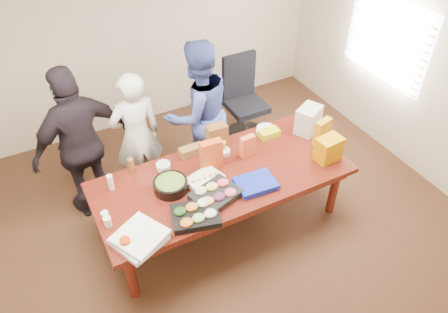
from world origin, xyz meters
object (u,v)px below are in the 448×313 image
sheet_cake (205,180)px  salad_bowl (171,185)px  conference_table (223,200)px  person_right (198,113)px  person_center (137,136)px  office_chair (246,103)px

sheet_cake → salad_bowl: salad_bowl is taller
conference_table → salad_bowl: 0.73m
conference_table → person_right: person_right is taller
conference_table → salad_bowl: bearing=173.7°
salad_bowl → person_right: bearing=50.2°
person_center → sheet_cake: bearing=110.9°
office_chair → salad_bowl: size_ratio=3.28×
office_chair → person_center: bearing=-169.0°
office_chair → person_center: person_center is taller
sheet_cake → conference_table: bearing=-15.9°
person_right → person_center: bearing=-10.5°
person_center → office_chair: bearing=-169.9°
person_center → salad_bowl: person_center is taller
conference_table → person_center: person_center is taller
office_chair → person_center: 1.75m
office_chair → person_center: (-1.70, -0.33, 0.24)m
salad_bowl → conference_table: bearing=-6.3°
person_right → salad_bowl: size_ratio=5.19×
person_center → sheet_cake: person_center is taller
conference_table → salad_bowl: (-0.58, 0.06, 0.43)m
office_chair → person_center: size_ratio=0.71×
person_right → sheet_cake: size_ratio=5.08×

